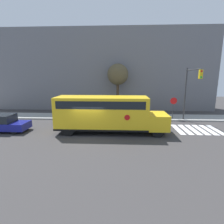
{
  "coord_description": "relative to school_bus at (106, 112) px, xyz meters",
  "views": [
    {
      "loc": [
        2.64,
        -14.07,
        4.89
      ],
      "look_at": [
        1.85,
        1.26,
        1.75
      ],
      "focal_mm": 28.0,
      "sensor_mm": 36.0,
      "label": 1
    }
  ],
  "objects": [
    {
      "name": "school_bus",
      "position": [
        0.0,
        0.0,
        0.0
      ],
      "size": [
        9.56,
        2.57,
        3.18
      ],
      "color": "yellow",
      "rests_on": "ground"
    },
    {
      "name": "ground_plane",
      "position": [
        -1.36,
        -0.76,
        -1.81
      ],
      "size": [
        60.0,
        60.0,
        0.0
      ],
      "primitive_type": "plane",
      "color": "#3A3838"
    },
    {
      "name": "crosswalk_stripes",
      "position": [
        8.4,
        1.24,
        -1.81
      ],
      "size": [
        4.0,
        3.2,
        0.01
      ],
      "color": "white",
      "rests_on": "ground"
    },
    {
      "name": "building_backdrop",
      "position": [
        -1.36,
        12.24,
        3.97
      ],
      "size": [
        32.0,
        4.0,
        11.56
      ],
      "color": "slate",
      "rests_on": "ground"
    },
    {
      "name": "parked_car",
      "position": [
        -9.48,
        -0.17,
        -1.06
      ],
      "size": [
        4.57,
        1.77,
        1.55
      ],
      "color": "navy",
      "rests_on": "ground"
    },
    {
      "name": "sidewalk_strip",
      "position": [
        -1.36,
        5.74,
        -1.74
      ],
      "size": [
        44.0,
        3.0,
        0.15
      ],
      "color": "#9E9E99",
      "rests_on": "ground"
    },
    {
      "name": "stop_sign",
      "position": [
        7.25,
        5.15,
        -0.1
      ],
      "size": [
        0.76,
        0.1,
        2.54
      ],
      "color": "#38383A",
      "rests_on": "ground"
    },
    {
      "name": "traffic_light",
      "position": [
        8.33,
        3.6,
        2.01
      ],
      "size": [
        0.28,
        3.55,
        5.78
      ],
      "color": "#38383A",
      "rests_on": "ground"
    },
    {
      "name": "tree_near_sidewalk",
      "position": [
        0.83,
        8.82,
        3.26
      ],
      "size": [
        2.8,
        2.8,
        6.55
      ],
      "color": "#423323",
      "rests_on": "ground"
    }
  ]
}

